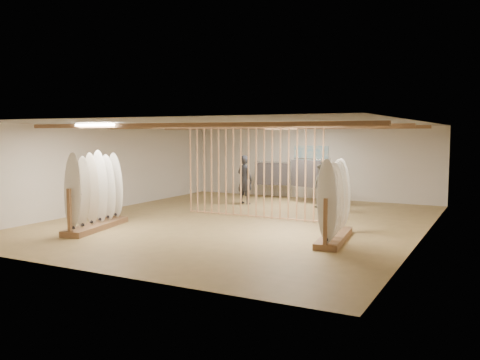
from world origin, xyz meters
The scene contains 16 objects.
floor centered at (0.00, 0.00, 0.00)m, with size 12.00×12.00×0.00m, color #A3854F.
ceiling centered at (0.00, 0.00, 2.80)m, with size 12.00×12.00×0.00m, color gray.
wall_back centered at (0.00, 6.00, 1.40)m, with size 12.00×12.00×0.00m, color beige.
wall_front centered at (0.00, -6.00, 1.40)m, with size 12.00×12.00×0.00m, color beige.
wall_left centered at (-5.00, 0.00, 1.40)m, with size 12.00×12.00×0.00m, color beige.
wall_right centered at (5.00, 0.00, 1.40)m, with size 12.00×12.00×0.00m, color beige.
ceiling_slats centered at (0.00, 0.00, 2.72)m, with size 9.50×6.12×0.10m, color brown.
light_panels centered at (0.00, 0.00, 2.74)m, with size 1.20×0.35×0.06m, color white.
bamboo_partition centered at (0.00, 0.80, 1.40)m, with size 4.45×0.05×2.78m.
poster centered at (0.00, 5.98, 1.60)m, with size 1.40×0.03×0.90m, color teal.
rack_left centered at (-2.84, -2.79, 0.69)m, with size 1.08×2.55×2.01m.
rack_right centered at (3.19, -1.31, 0.65)m, with size 0.81×2.41×1.90m.
clothing_rack_a centered at (-1.25, 5.20, 0.96)m, with size 1.35×0.61×1.47m.
clothing_rack_b centered at (0.47, 4.50, 1.09)m, with size 1.48×0.94×1.67m.
shopper_a centered at (-1.55, 3.34, 0.99)m, with size 0.72×0.49×1.99m, color #222329.
shopper_b centered at (1.33, 3.36, 0.86)m, with size 0.83×0.65×1.72m, color #3B382D.
Camera 1 is at (6.67, -12.80, 2.53)m, focal length 38.00 mm.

